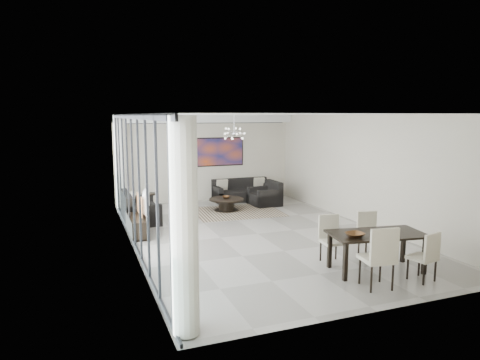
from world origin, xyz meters
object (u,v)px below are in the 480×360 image
tv_console (137,225)px  television (143,202)px  dining_table (377,238)px  sofa_main (243,193)px  coffee_table (226,204)px

tv_console → television: (0.16, 0.06, 0.56)m
dining_table → tv_console: bearing=132.7°
tv_console → television: 0.58m
tv_console → sofa_main: bearing=37.6°
television → dining_table: 5.58m
television → dining_table: size_ratio=0.63×
tv_console → television: size_ratio=1.22×
coffee_table → sofa_main: 1.69m
sofa_main → tv_console: size_ratio=1.40×
coffee_table → television: size_ratio=0.91×
coffee_table → tv_console: tv_console is taller
sofa_main → television: television is taller
dining_table → coffee_table: bearing=99.1°
tv_console → dining_table: bearing=-47.3°
coffee_table → television: bearing=-149.0°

